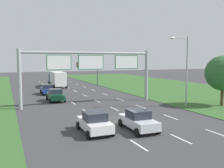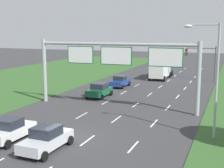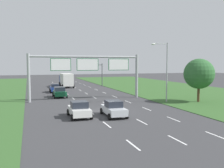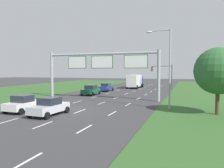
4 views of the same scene
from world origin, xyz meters
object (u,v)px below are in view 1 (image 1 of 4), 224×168
at_px(car_near_red, 56,95).
at_px(sign_gantry, 91,66).
at_px(box_truck, 57,79).
at_px(roadside_tree_near, 223,73).
at_px(traffic_light_mast, 89,68).
at_px(car_mid_lane, 95,123).
at_px(car_lead_silver, 47,89).
at_px(car_far_ahead, 138,120).
at_px(street_lamp, 184,65).

bearing_deg(car_near_red, sign_gantry, -47.56).
bearing_deg(sign_gantry, box_truck, 90.50).
bearing_deg(roadside_tree_near, traffic_light_mast, 105.40).
distance_m(car_mid_lane, roadside_tree_near, 19.08).
distance_m(car_lead_silver, car_far_ahead, 24.78).
xyz_separation_m(car_mid_lane, traffic_light_mast, (10.30, 33.36, 3.05)).
bearing_deg(car_lead_silver, car_far_ahead, -80.54).
distance_m(traffic_light_mast, roadside_tree_near, 29.93).
relative_size(car_mid_lane, sign_gantry, 0.23).
xyz_separation_m(car_near_red, car_mid_lane, (0.06, -16.39, -0.02)).
xyz_separation_m(car_lead_silver, sign_gantry, (3.84, -11.76, 4.13)).
xyz_separation_m(car_near_red, street_lamp, (13.51, -10.51, 4.24)).
distance_m(car_near_red, roadside_tree_near, 22.08).
height_order(car_mid_lane, traffic_light_mast, traffic_light_mast).
xyz_separation_m(sign_gantry, street_lamp, (9.69, -6.20, 0.13)).
distance_m(car_mid_lane, sign_gantry, 13.31).
height_order(sign_gantry, traffic_light_mast, sign_gantry).
relative_size(car_far_ahead, roadside_tree_near, 0.68).
bearing_deg(roadside_tree_near, box_truck, 116.30).
bearing_deg(box_truck, sign_gantry, -89.47).
height_order(car_far_ahead, roadside_tree_near, roadside_tree_near).
bearing_deg(car_far_ahead, box_truck, 91.60).
xyz_separation_m(car_near_red, sign_gantry, (3.82, -4.31, 4.11)).
height_order(car_mid_lane, roadside_tree_near, roadside_tree_near).
relative_size(car_near_red, car_mid_lane, 1.01).
height_order(sign_gantry, street_lamp, street_lamp).
xyz_separation_m(car_mid_lane, sign_gantry, (3.76, 12.08, 4.13)).
distance_m(street_lamp, roadside_tree_near, 5.09).
distance_m(car_lead_silver, car_mid_lane, 23.84).
relative_size(car_lead_silver, roadside_tree_near, 0.64).
bearing_deg(sign_gantry, car_near_red, 131.59).
xyz_separation_m(car_mid_lane, box_truck, (3.57, 34.22, 0.92)).
distance_m(sign_gantry, traffic_light_mast, 22.29).
bearing_deg(traffic_light_mast, box_truck, 172.69).
height_order(car_mid_lane, sign_gantry, sign_gantry).
distance_m(car_mid_lane, street_lamp, 15.29).
relative_size(car_far_ahead, sign_gantry, 0.25).
height_order(traffic_light_mast, street_lamp, street_lamp).
distance_m(box_truck, roadside_tree_near, 33.23).
bearing_deg(car_near_red, car_mid_lane, -88.94).
relative_size(car_lead_silver, traffic_light_mast, 0.72).
distance_m(car_near_red, sign_gantry, 7.08).
relative_size(traffic_light_mast, roadside_tree_near, 0.89).
xyz_separation_m(car_mid_lane, street_lamp, (13.45, 5.89, 4.26)).
bearing_deg(box_truck, roadside_tree_near, -63.68).
height_order(box_truck, sign_gantry, sign_gantry).
relative_size(car_near_red, box_truck, 0.49).
distance_m(sign_gantry, roadside_tree_near, 16.37).
height_order(street_lamp, roadside_tree_near, street_lamp).
height_order(car_mid_lane, car_far_ahead, car_mid_lane).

